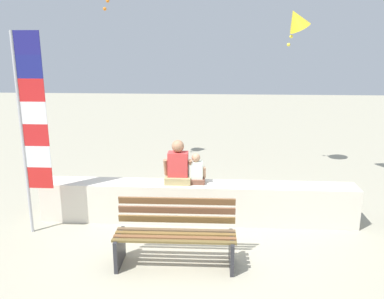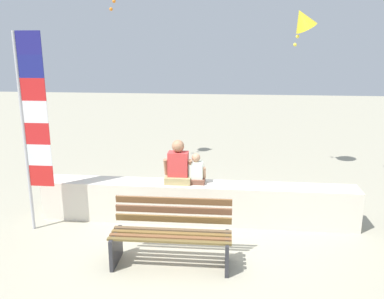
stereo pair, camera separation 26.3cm
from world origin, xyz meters
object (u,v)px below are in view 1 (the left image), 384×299
person_child (196,171)px  park_bench (176,235)px  person_adult (178,166)px  flag_banner (30,121)px  kite_yellow (296,20)px

person_child → park_bench: bearing=-98.1°
person_adult → flag_banner: size_ratio=0.24×
park_bench → kite_yellow: kite_yellow is taller
kite_yellow → flag_banner: bearing=-142.1°
park_bench → person_child: bearing=81.9°
park_bench → flag_banner: 2.83m
person_child → kite_yellow: size_ratio=0.59×
park_bench → person_child: 1.53m
person_child → person_adult: bearing=-179.9°
park_bench → person_adult: (-0.10, 1.44, 0.56)m
flag_banner → park_bench: bearing=-19.3°
person_child → kite_yellow: bearing=54.8°
park_bench → kite_yellow: bearing=62.5°
person_adult → kite_yellow: kite_yellow is taller
flag_banner → kite_yellow: bearing=37.9°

